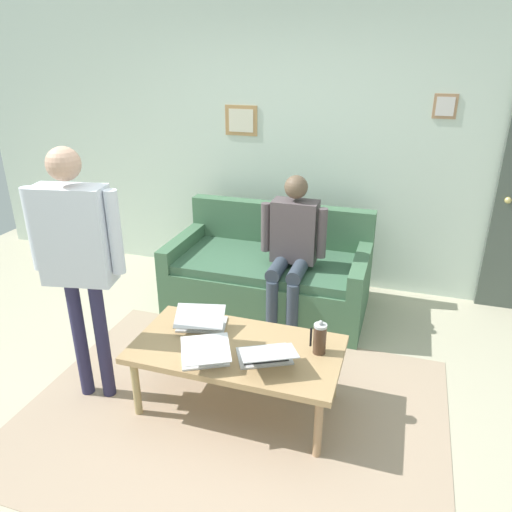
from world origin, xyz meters
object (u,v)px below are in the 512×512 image
(person_standing, at_px, (77,248))
(person_seated, at_px, (292,244))
(laptop_center, at_px, (206,354))
(couch, at_px, (270,275))
(coffee_table, at_px, (237,352))
(laptop_right, at_px, (201,322))
(french_press, at_px, (320,338))
(laptop_left, at_px, (266,355))

(person_standing, distance_m, person_seated, 1.73)
(laptop_center, distance_m, person_seated, 1.40)
(couch, height_order, laptop_center, couch)
(couch, height_order, coffee_table, couch)
(coffee_table, relative_size, laptop_right, 3.48)
(laptop_right, distance_m, person_seated, 1.11)
(laptop_center, bearing_deg, french_press, -155.09)
(french_press, xyz_separation_m, person_seated, (0.44, -1.07, 0.17))
(coffee_table, xyz_separation_m, laptop_center, (0.13, 0.20, 0.09))
(couch, xyz_separation_m, person_standing, (0.77, 1.57, 0.79))
(laptop_center, xyz_separation_m, laptop_right, (0.18, -0.35, -0.00))
(coffee_table, xyz_separation_m, laptop_right, (0.31, -0.15, 0.08))
(coffee_table, bearing_deg, laptop_left, 156.83)
(laptop_center, relative_size, laptop_right, 1.06)
(laptop_left, height_order, laptop_center, laptop_center)
(person_standing, bearing_deg, laptop_right, -153.25)
(laptop_right, height_order, person_seated, person_seated)
(laptop_center, bearing_deg, person_standing, -1.43)
(laptop_right, relative_size, person_standing, 0.22)
(laptop_center, relative_size, person_standing, 0.24)
(couch, distance_m, laptop_right, 1.27)
(coffee_table, relative_size, laptop_center, 3.29)
(laptop_center, distance_m, french_press, 0.70)
(laptop_left, bearing_deg, french_press, -146.73)
(laptop_right, bearing_deg, person_seated, -110.22)
(laptop_center, relative_size, french_press, 1.76)
(laptop_center, distance_m, person_standing, 1.02)
(laptop_left, xyz_separation_m, french_press, (-0.29, -0.19, 0.06))
(coffee_table, height_order, french_press, french_press)
(laptop_center, xyz_separation_m, person_seated, (-0.19, -1.37, 0.22))
(couch, distance_m, person_seated, 0.54)
(laptop_center, bearing_deg, laptop_right, -62.59)
(person_standing, height_order, person_seated, person_standing)
(french_press, bearing_deg, person_seated, -67.53)
(couch, height_order, person_standing, person_standing)
(couch, bearing_deg, coffee_table, 97.64)
(laptop_left, relative_size, person_standing, 0.27)
(french_press, bearing_deg, laptop_left, 33.27)
(coffee_table, distance_m, person_standing, 1.18)
(laptop_right, distance_m, person_standing, 0.94)
(laptop_left, bearing_deg, person_seated, -83.06)
(french_press, relative_size, person_seated, 0.18)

